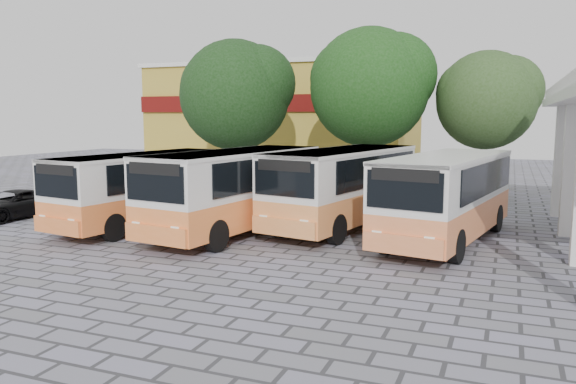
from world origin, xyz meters
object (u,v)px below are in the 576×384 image
at_px(bus_centre_left, 235,186).
at_px(bus_far_right, 447,192).
at_px(bus_far_left, 143,185).
at_px(bus_centre_right, 344,183).
at_px(parked_car, 12,204).

distance_m(bus_centre_left, bus_far_right, 7.47).
xyz_separation_m(bus_far_left, bus_centre_right, (7.34, 2.58, 0.11)).
bearing_deg(bus_centre_right, bus_far_right, -4.32).
bearing_deg(parked_car, bus_far_left, 9.68).
bearing_deg(parked_car, bus_centre_right, 17.37).
height_order(bus_far_left, bus_far_right, bus_far_right).
distance_m(bus_far_right, parked_car, 17.69).
bearing_deg(bus_centre_left, bus_far_left, -169.95).
xyz_separation_m(bus_centre_right, bus_far_right, (3.94, -1.09, -0.03)).
relative_size(bus_far_right, parked_car, 2.05).
xyz_separation_m(bus_centre_left, parked_car, (-10.19, -0.73, -1.17)).
bearing_deg(bus_centre_right, bus_far_left, -149.54).
distance_m(bus_far_left, bus_centre_right, 7.78).
xyz_separation_m(bus_far_left, bus_far_right, (11.28, 1.49, 0.08)).
distance_m(bus_centre_left, parked_car, 10.28).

